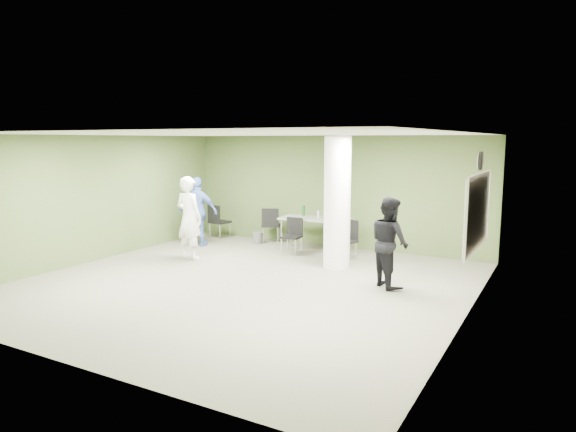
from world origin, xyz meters
The scene contains 17 objects.
floor centered at (0.00, 0.00, 0.00)m, with size 8.00×8.00×0.00m, color #5C5A48.
ceiling centered at (0.00, 0.00, 2.80)m, with size 8.00×8.00×0.00m, color white.
wall_back centered at (0.00, 4.00, 1.40)m, with size 8.00×0.02×2.80m, color #445A2A.
wall_left centered at (-4.00, 0.00, 1.40)m, with size 0.02×8.00×2.80m, color #445A2A.
wall_right_cream centered at (4.00, 0.00, 1.40)m, with size 0.02×8.00×2.80m, color beige.
column centered at (1.00, 2.00, 1.40)m, with size 0.56×0.56×2.80m, color silver.
whiteboard centered at (3.92, 1.20, 1.50)m, with size 0.05×2.30×1.30m.
wall_clock centered at (3.92, 1.20, 2.35)m, with size 0.06×0.32×0.32m.
folding_table centered at (-0.12, 3.27, 0.76)m, with size 1.78×0.92×1.06m.
wastebasket centered at (-1.83, 3.34, 0.15)m, with size 0.26×0.26×0.29m, color #4C4C4C.
chair_back_left centered at (-3.11, 3.32, 0.56)m, with size 0.54×0.54×0.95m.
chair_back_right centered at (-1.57, 3.57, 0.54)m, with size 0.61×0.61×0.93m.
chair_table_left centered at (-0.44, 2.71, 0.50)m, with size 0.46×0.46×0.86m.
chair_table_right centered at (0.95, 2.69, 0.54)m, with size 0.59×0.59×0.92m.
woman_white centered at (-2.27, 1.13, 0.94)m, with size 0.69×0.45×1.88m, color white.
man_black centered at (2.43, 1.12, 0.84)m, with size 0.81×0.63×1.68m, color black.
man_blue centered at (-2.98, 2.33, 0.89)m, with size 1.04×0.43×1.77m, color #4364A7.
Camera 1 is at (5.25, -7.87, 2.70)m, focal length 32.00 mm.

